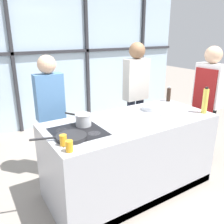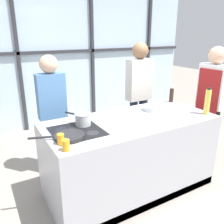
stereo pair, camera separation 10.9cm
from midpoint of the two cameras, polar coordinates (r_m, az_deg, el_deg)
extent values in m
plane|color=gray|center=(3.24, 3.20, -17.51)|extent=(18.00, 18.00, 0.00)
cube|color=silver|center=(5.11, -14.78, 12.26)|extent=(6.40, 0.04, 2.80)
cube|color=#2D2D33|center=(5.05, -14.73, 13.80)|extent=(6.40, 0.06, 0.06)
cube|color=#2D2D33|center=(4.88, -23.33, 11.12)|extent=(0.06, 0.06, 2.80)
cube|color=#2D2D33|center=(5.34, -6.57, 12.99)|extent=(0.06, 0.06, 2.80)
cube|color=#2D2D33|center=(6.16, 6.77, 13.72)|extent=(0.06, 0.06, 2.80)
cube|color=#A8AAB2|center=(2.99, 3.36, -10.23)|extent=(2.05, 0.92, 0.94)
cube|color=black|center=(2.49, -9.44, -4.82)|extent=(0.52, 0.52, 0.01)
cube|color=black|center=(2.94, 8.54, -20.87)|extent=(2.01, 0.03, 0.10)
cylinder|color=#38383D|center=(2.34, -11.05, -6.42)|extent=(0.13, 0.13, 0.01)
cylinder|color=#38383D|center=(2.43, -5.56, -5.18)|extent=(0.13, 0.13, 0.01)
cylinder|color=#38383D|center=(2.56, -13.12, -4.36)|extent=(0.13, 0.13, 0.01)
cylinder|color=#38383D|center=(2.64, -8.01, -3.31)|extent=(0.13, 0.13, 0.01)
cylinder|color=black|center=(3.88, 21.42, -5.12)|extent=(0.13, 0.13, 0.87)
cylinder|color=black|center=(3.98, 19.29, -4.26)|extent=(0.13, 0.13, 0.87)
cube|color=white|center=(3.72, 21.62, 5.97)|extent=(0.19, 0.42, 0.63)
sphere|color=#D8AD8C|center=(3.66, 22.44, 12.61)|extent=(0.24, 0.24, 0.24)
cube|color=maroon|center=(3.69, 20.24, 2.40)|extent=(0.02, 0.35, 0.95)
cylinder|color=#47382D|center=(3.43, -13.44, -7.80)|extent=(0.12, 0.12, 0.83)
cylinder|color=#47382D|center=(3.39, -16.05, -8.37)|extent=(0.12, 0.12, 0.83)
cube|color=#4C7AAD|center=(3.17, -15.78, 3.51)|extent=(0.36, 0.16, 0.60)
sphere|color=#D8AD8C|center=(3.09, -16.45, 10.92)|extent=(0.23, 0.23, 0.23)
cylinder|color=#232838|center=(4.03, 5.73, -2.82)|extent=(0.13, 0.13, 0.89)
cylinder|color=#232838|center=(3.93, 3.66, -3.33)|extent=(0.13, 0.13, 0.89)
cube|color=beige|center=(3.77, 5.01, 7.78)|extent=(0.40, 0.18, 0.64)
sphere|color=#8C6647|center=(3.71, 5.21, 14.52)|extent=(0.25, 0.25, 0.25)
cylinder|color=#232326|center=(2.33, -11.09, -5.90)|extent=(0.30, 0.30, 0.04)
cylinder|color=#B26B2D|center=(2.33, -11.11, -5.55)|extent=(0.23, 0.23, 0.01)
cylinder|color=#232326|center=(2.34, -17.68, -6.17)|extent=(0.23, 0.09, 0.02)
cylinder|color=silver|center=(2.61, -8.08, -1.88)|extent=(0.17, 0.17, 0.13)
cylinder|color=silver|center=(2.59, -8.14, -0.59)|extent=(0.18, 0.18, 0.01)
cylinder|color=black|center=(2.69, -10.97, -0.46)|extent=(0.10, 0.14, 0.02)
cylinder|color=white|center=(3.06, 11.90, -0.21)|extent=(0.26, 0.26, 0.01)
cylinder|color=silver|center=(3.16, 8.28, 1.05)|extent=(0.24, 0.24, 0.06)
cylinder|color=#4C4C51|center=(3.15, 8.30, 1.46)|extent=(0.20, 0.20, 0.01)
cylinder|color=#E0CC4C|center=(3.17, 20.58, 2.47)|extent=(0.07, 0.07, 0.31)
cylinder|color=black|center=(3.13, 20.93, 5.42)|extent=(0.04, 0.04, 0.02)
cylinder|color=#332319|center=(3.60, 12.62, 4.06)|extent=(0.06, 0.06, 0.20)
sphere|color=#B2B2B7|center=(3.57, 12.75, 5.85)|extent=(0.03, 0.03, 0.03)
cylinder|color=orange|center=(2.08, -11.73, -8.07)|extent=(0.07, 0.07, 0.10)
cylinder|color=orange|center=(2.20, -13.04, -6.63)|extent=(0.07, 0.07, 0.10)
camera|label=1|loc=(0.05, -91.14, -0.38)|focal=38.00mm
camera|label=2|loc=(0.05, 88.86, 0.38)|focal=38.00mm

